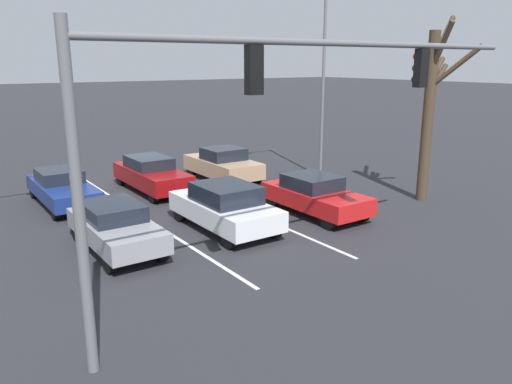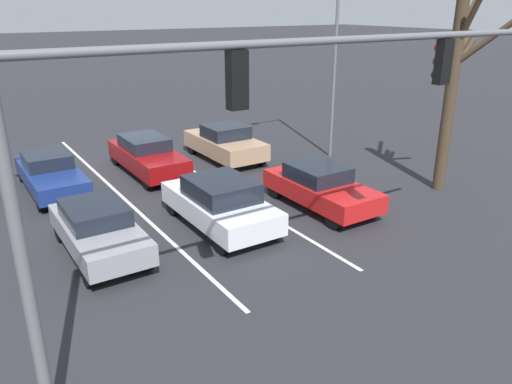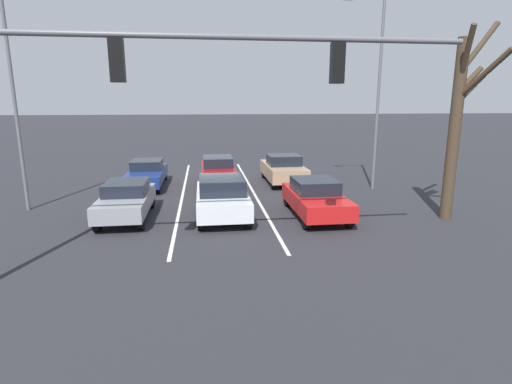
{
  "view_description": "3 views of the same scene",
  "coord_description": "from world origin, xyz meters",
  "px_view_note": "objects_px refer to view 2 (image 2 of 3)",
  "views": [
    {
      "loc": [
        8.21,
        20.71,
        5.44
      ],
      "look_at": [
        0.11,
        9.09,
        1.73
      ],
      "focal_mm": 35.0,
      "sensor_mm": 36.0,
      "label": 1
    },
    {
      "loc": [
        6.69,
        19.51,
        6.42
      ],
      "look_at": [
        -0.25,
        8.74,
        1.6
      ],
      "focal_mm": 35.0,
      "sensor_mm": 36.0,
      "label": 2
    },
    {
      "loc": [
        0.67,
        22.17,
        4.38
      ],
      "look_at": [
        -1.13,
        8.58,
        1.27
      ],
      "focal_mm": 28.0,
      "sensor_mm": 36.0,
      "label": 3
    }
  ],
  "objects_px": {
    "street_lamp_left_shoulder": "(333,34)",
    "bare_tree_near": "(454,86)",
    "car_navy_rightlane_second": "(50,173)",
    "car_white_midlane_front": "(220,203)",
    "car_red_leftlane_front": "(320,186)",
    "car_maroon_midlane_second": "(147,155)",
    "car_gray_rightlane_front": "(98,229)",
    "car_tan_leftlane_second": "(225,143)",
    "traffic_signal_gantry": "(248,117)"
  },
  "relations": [
    {
      "from": "street_lamp_left_shoulder",
      "to": "bare_tree_near",
      "type": "distance_m",
      "value": 5.78
    },
    {
      "from": "car_navy_rightlane_second",
      "to": "bare_tree_near",
      "type": "relative_size",
      "value": 0.65
    },
    {
      "from": "car_white_midlane_front",
      "to": "car_navy_rightlane_second",
      "type": "distance_m",
      "value": 7.17
    },
    {
      "from": "car_red_leftlane_front",
      "to": "car_navy_rightlane_second",
      "type": "bearing_deg",
      "value": -42.03
    },
    {
      "from": "car_red_leftlane_front",
      "to": "car_maroon_midlane_second",
      "type": "relative_size",
      "value": 0.91
    },
    {
      "from": "car_gray_rightlane_front",
      "to": "car_tan_leftlane_second",
      "type": "distance_m",
      "value": 9.4
    },
    {
      "from": "car_gray_rightlane_front",
      "to": "car_maroon_midlane_second",
      "type": "relative_size",
      "value": 0.88
    },
    {
      "from": "car_navy_rightlane_second",
      "to": "car_tan_leftlane_second",
      "type": "bearing_deg",
      "value": 179.95
    },
    {
      "from": "car_tan_leftlane_second",
      "to": "traffic_signal_gantry",
      "type": "xyz_separation_m",
      "value": [
        5.97,
        11.52,
        3.88
      ]
    },
    {
      "from": "car_gray_rightlane_front",
      "to": "car_navy_rightlane_second",
      "type": "relative_size",
      "value": 0.89
    },
    {
      "from": "car_maroon_midlane_second",
      "to": "bare_tree_near",
      "type": "height_order",
      "value": "bare_tree_near"
    },
    {
      "from": "car_red_leftlane_front",
      "to": "bare_tree_near",
      "type": "xyz_separation_m",
      "value": [
        -4.95,
        1.05,
        3.06
      ]
    },
    {
      "from": "car_maroon_midlane_second",
      "to": "bare_tree_near",
      "type": "bearing_deg",
      "value": 137.91
    },
    {
      "from": "bare_tree_near",
      "to": "car_red_leftlane_front",
      "type": "bearing_deg",
      "value": -12.02
    },
    {
      "from": "car_white_midlane_front",
      "to": "street_lamp_left_shoulder",
      "type": "height_order",
      "value": "street_lamp_left_shoulder"
    },
    {
      "from": "street_lamp_left_shoulder",
      "to": "car_red_leftlane_front",
      "type": "bearing_deg",
      "value": 47.42
    },
    {
      "from": "car_navy_rightlane_second",
      "to": "street_lamp_left_shoulder",
      "type": "xyz_separation_m",
      "value": [
        -11.37,
        2.08,
        4.6
      ]
    },
    {
      "from": "car_maroon_midlane_second",
      "to": "traffic_signal_gantry",
      "type": "relative_size",
      "value": 0.4
    },
    {
      "from": "car_gray_rightlane_front",
      "to": "traffic_signal_gantry",
      "type": "relative_size",
      "value": 0.35
    },
    {
      "from": "car_red_leftlane_front",
      "to": "bare_tree_near",
      "type": "relative_size",
      "value": 0.6
    },
    {
      "from": "car_gray_rightlane_front",
      "to": "car_white_midlane_front",
      "type": "xyz_separation_m",
      "value": [
        -3.64,
        0.23,
        0.05
      ]
    },
    {
      "from": "car_red_leftlane_front",
      "to": "car_gray_rightlane_front",
      "type": "distance_m",
      "value": 7.27
    },
    {
      "from": "car_gray_rightlane_front",
      "to": "car_maroon_midlane_second",
      "type": "xyz_separation_m",
      "value": [
        -3.72,
        -5.99,
        0.0
      ]
    },
    {
      "from": "bare_tree_near",
      "to": "car_maroon_midlane_second",
      "type": "bearing_deg",
      "value": -42.09
    },
    {
      "from": "car_maroon_midlane_second",
      "to": "bare_tree_near",
      "type": "distance_m",
      "value": 11.82
    },
    {
      "from": "bare_tree_near",
      "to": "car_gray_rightlane_front",
      "type": "bearing_deg",
      "value": -7.79
    },
    {
      "from": "car_gray_rightlane_front",
      "to": "street_lamp_left_shoulder",
      "type": "height_order",
      "value": "street_lamp_left_shoulder"
    },
    {
      "from": "car_maroon_midlane_second",
      "to": "car_tan_leftlane_second",
      "type": "height_order",
      "value": "car_tan_leftlane_second"
    },
    {
      "from": "car_white_midlane_front",
      "to": "street_lamp_left_shoulder",
      "type": "relative_size",
      "value": 0.48
    },
    {
      "from": "car_navy_rightlane_second",
      "to": "traffic_signal_gantry",
      "type": "distance_m",
      "value": 12.26
    },
    {
      "from": "car_maroon_midlane_second",
      "to": "car_tan_leftlane_second",
      "type": "distance_m",
      "value": 3.57
    },
    {
      "from": "car_tan_leftlane_second",
      "to": "bare_tree_near",
      "type": "bearing_deg",
      "value": 122.87
    },
    {
      "from": "street_lamp_left_shoulder",
      "to": "car_white_midlane_front",
      "type": "bearing_deg",
      "value": 27.88
    },
    {
      "from": "car_navy_rightlane_second",
      "to": "traffic_signal_gantry",
      "type": "relative_size",
      "value": 0.39
    },
    {
      "from": "car_navy_rightlane_second",
      "to": "car_gray_rightlane_front",
      "type": "bearing_deg",
      "value": 90.16
    },
    {
      "from": "car_red_leftlane_front",
      "to": "car_white_midlane_front",
      "type": "distance_m",
      "value": 3.63
    },
    {
      "from": "street_lamp_left_shoulder",
      "to": "bare_tree_near",
      "type": "bearing_deg",
      "value": 98.69
    },
    {
      "from": "traffic_signal_gantry",
      "to": "bare_tree_near",
      "type": "xyz_separation_m",
      "value": [
        -10.88,
        -3.93,
        -0.86
      ]
    },
    {
      "from": "car_gray_rightlane_front",
      "to": "car_maroon_midlane_second",
      "type": "bearing_deg",
      "value": -121.86
    },
    {
      "from": "car_red_leftlane_front",
      "to": "car_tan_leftlane_second",
      "type": "height_order",
      "value": "car_tan_leftlane_second"
    },
    {
      "from": "car_navy_rightlane_second",
      "to": "traffic_signal_gantry",
      "type": "bearing_deg",
      "value": 96.58
    },
    {
      "from": "traffic_signal_gantry",
      "to": "car_white_midlane_front",
      "type": "bearing_deg",
      "value": -113.43
    },
    {
      "from": "car_red_leftlane_front",
      "to": "bare_tree_near",
      "type": "bearing_deg",
      "value": 167.98
    },
    {
      "from": "car_gray_rightlane_front",
      "to": "car_white_midlane_front",
      "type": "distance_m",
      "value": 3.65
    },
    {
      "from": "car_navy_rightlane_second",
      "to": "traffic_signal_gantry",
      "type": "xyz_separation_m",
      "value": [
        -1.33,
        11.53,
        3.95
      ]
    },
    {
      "from": "car_maroon_midlane_second",
      "to": "car_red_leftlane_front",
      "type": "bearing_deg",
      "value": 118.12
    },
    {
      "from": "car_tan_leftlane_second",
      "to": "car_maroon_midlane_second",
      "type": "bearing_deg",
      "value": -0.94
    },
    {
      "from": "car_navy_rightlane_second",
      "to": "car_tan_leftlane_second",
      "type": "relative_size",
      "value": 1.09
    },
    {
      "from": "car_gray_rightlane_front",
      "to": "car_tan_leftlane_second",
      "type": "bearing_deg",
      "value": -140.88
    },
    {
      "from": "car_navy_rightlane_second",
      "to": "car_white_midlane_front",
      "type": "bearing_deg",
      "value": 120.67
    }
  ]
}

